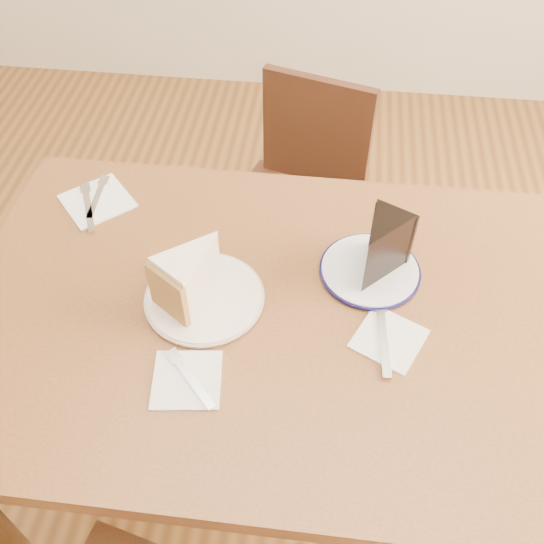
{
  "coord_description": "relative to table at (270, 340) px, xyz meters",
  "views": [
    {
      "loc": [
        0.09,
        -0.7,
        1.67
      ],
      "look_at": [
        -0.0,
        0.05,
        0.8
      ],
      "focal_mm": 40.0,
      "sensor_mm": 36.0,
      "label": 1
    }
  ],
  "objects": [
    {
      "name": "ground",
      "position": [
        0.0,
        0.0,
        -0.65
      ],
      "size": [
        4.0,
        4.0,
        0.0
      ],
      "primitive_type": "plane",
      "color": "#543316",
      "rests_on": "ground"
    },
    {
      "name": "table",
      "position": [
        0.0,
        0.0,
        0.0
      ],
      "size": [
        1.2,
        0.8,
        0.75
      ],
      "color": "#512E16",
      "rests_on": "ground"
    },
    {
      "name": "chair_far",
      "position": [
        0.01,
        0.66,
        -0.22
      ],
      "size": [
        0.48,
        0.48,
        0.78
      ],
      "rotation": [
        0.0,
        0.0,
        2.86
      ],
      "color": "black",
      "rests_on": "ground"
    },
    {
      "name": "plate_cream",
      "position": [
        -0.13,
        0.01,
        0.1
      ],
      "size": [
        0.22,
        0.22,
        0.01
      ],
      "primitive_type": "cylinder",
      "color": "white",
      "rests_on": "table"
    },
    {
      "name": "plate_navy",
      "position": [
        0.19,
        0.12,
        0.1
      ],
      "size": [
        0.19,
        0.19,
        0.01
      ],
      "primitive_type": "cylinder",
      "color": "white",
      "rests_on": "table"
    },
    {
      "name": "carrot_cake",
      "position": [
        -0.14,
        0.02,
        0.16
      ],
      "size": [
        0.15,
        0.16,
        0.1
      ],
      "primitive_type": null,
      "rotation": [
        0.0,
        0.0,
        -0.6
      ],
      "color": "beige",
      "rests_on": "plate_cream"
    },
    {
      "name": "chocolate_cake",
      "position": [
        0.2,
        0.11,
        0.17
      ],
      "size": [
        0.13,
        0.14,
        0.12
      ],
      "primitive_type": null,
      "rotation": [
        0.0,
        0.0,
        2.69
      ],
      "color": "black",
      "rests_on": "plate_navy"
    },
    {
      "name": "napkin_cream",
      "position": [
        -0.12,
        -0.17,
        0.1
      ],
      "size": [
        0.13,
        0.13,
        0.0
      ],
      "primitive_type": "cube",
      "rotation": [
        0.0,
        0.0,
        0.12
      ],
      "color": "white",
      "rests_on": "table"
    },
    {
      "name": "napkin_navy",
      "position": [
        0.23,
        -0.04,
        0.1
      ],
      "size": [
        0.15,
        0.15,
        0.0
      ],
      "primitive_type": "cube",
      "rotation": [
        0.0,
        0.0,
        -0.45
      ],
      "color": "white",
      "rests_on": "table"
    },
    {
      "name": "napkin_spare",
      "position": [
        -0.42,
        0.26,
        0.1
      ],
      "size": [
        0.19,
        0.19,
        0.0
      ],
      "primitive_type": "cube",
      "rotation": [
        0.0,
        0.0,
        0.74
      ],
      "color": "white",
      "rests_on": "table"
    },
    {
      "name": "fork_cream",
      "position": [
        -0.12,
        -0.17,
        0.1
      ],
      "size": [
        0.11,
        0.11,
        0.0
      ],
      "primitive_type": "cube",
      "rotation": [
        0.0,
        0.0,
        0.75
      ],
      "color": "silver",
      "rests_on": "napkin_cream"
    },
    {
      "name": "knife_navy",
      "position": [
        0.21,
        -0.04,
        0.1
      ],
      "size": [
        0.03,
        0.17,
        0.0
      ],
      "primitive_type": "cube",
      "rotation": [
        0.0,
        0.0,
        0.08
      ],
      "color": "silver",
      "rests_on": "napkin_navy"
    },
    {
      "name": "fork_spare",
      "position": [
        -0.42,
        0.27,
        0.1
      ],
      "size": [
        0.02,
        0.14,
        0.0
      ],
      "primitive_type": "cube",
      "rotation": [
        0.0,
        0.0,
        0.05
      ],
      "color": "silver",
      "rests_on": "napkin_spare"
    },
    {
      "name": "knife_spare",
      "position": [
        -0.43,
        0.23,
        0.1
      ],
      "size": [
        0.08,
        0.15,
        0.0
      ],
      "primitive_type": "cube",
      "rotation": [
        0.0,
        0.0,
        0.41
      ],
      "color": "silver",
      "rests_on": "napkin_spare"
    }
  ]
}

